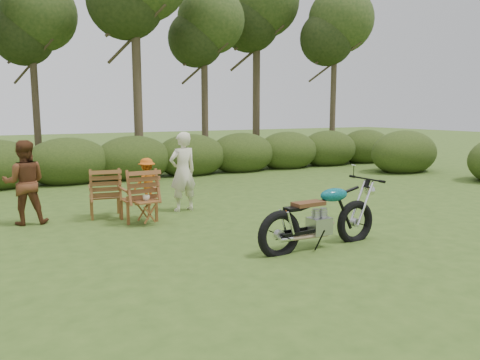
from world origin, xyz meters
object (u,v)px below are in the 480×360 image
cup (146,198)px  adult_b (27,224)px  lawn_chair_left (106,217)px  adult_a (184,211)px  side_table (146,213)px  child (148,203)px  motorcycle (319,247)px  lawn_chair_right (139,221)px

cup → adult_b: size_ratio=0.08×
lawn_chair_left → adult_a: size_ratio=0.59×
lawn_chair_left → side_table: size_ratio=2.17×
adult_b → child: adult_b is taller
adult_b → adult_a: bearing=-177.1°
motorcycle → side_table: (-1.99, 2.78, 0.24)m
cup → motorcycle: bearing=-55.1°
lawn_chair_left → cup: cup is taller
side_table → cup: size_ratio=3.56×
lawn_chair_left → child: 1.54m
side_table → adult_b: bearing=149.2°
motorcycle → child: motorcycle is taller
motorcycle → lawn_chair_left: motorcycle is taller
adult_b → child: (2.69, 0.85, 0.00)m
lawn_chair_left → child: child is taller
motorcycle → side_table: bearing=124.1°
motorcycle → lawn_chair_right: (-2.02, 3.20, 0.00)m
lawn_chair_left → adult_a: adult_a is taller
side_table → adult_a: 1.43m
side_table → child: size_ratio=0.44×
adult_b → child: 2.82m
adult_b → motorcycle: bearing=144.3°
cup → child: size_ratio=0.12×
side_table → adult_b: adult_b is taller
side_table → adult_b: (-2.02, 1.20, -0.24)m
motorcycle → lawn_chair_left: size_ratio=2.14×
side_table → cup: 0.29m
adult_a → adult_b: 3.15m
motorcycle → adult_b: 5.65m
lawn_chair_right → child: 1.78m
motorcycle → cup: (-1.97, 2.83, 0.52)m
lawn_chair_left → cup: size_ratio=7.72×
adult_a → adult_b: size_ratio=1.06×
cup → adult_a: (1.09, 0.82, -0.52)m
side_table → adult_b: size_ratio=0.29×
adult_a → lawn_chair_right: bearing=13.5°
lawn_chair_right → adult_b: adult_b is taller
cup → lawn_chair_right: bearing=96.7°
motorcycle → adult_b: bearing=133.7°
lawn_chair_right → cup: (0.04, -0.37, 0.52)m
lawn_chair_left → side_table: (0.53, -1.09, 0.24)m
cup → adult_a: adult_a is taller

